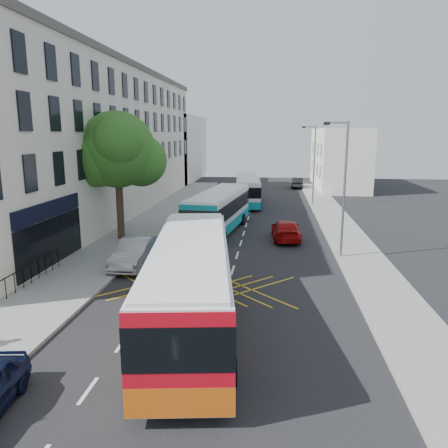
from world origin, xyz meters
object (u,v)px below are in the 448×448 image
(street_tree, at_px, (117,150))
(distant_car_grey, at_px, (248,184))
(lamp_near, at_px, (343,183))
(bus_mid, at_px, (219,211))
(bus_near, at_px, (191,284))
(parked_car_silver, at_px, (135,253))
(bus_far, at_px, (248,190))
(motorbike, at_px, (213,339))
(distant_car_dark, at_px, (298,183))
(lamp_far, at_px, (313,161))
(red_hatchback, at_px, (286,230))

(street_tree, height_order, distant_car_grey, street_tree)
(lamp_near, distance_m, bus_mid, 10.76)
(lamp_near, relative_size, bus_near, 0.64)
(lamp_near, xyz_separation_m, parked_car_silver, (-11.80, -2.84, -3.83))
(bus_mid, bearing_deg, bus_far, 91.00)
(motorbike, relative_size, parked_car_silver, 0.43)
(street_tree, xyz_separation_m, bus_mid, (6.58, 3.43, -4.65))
(bus_mid, height_order, distant_car_dark, bus_mid)
(street_tree, height_order, lamp_far, street_tree)
(street_tree, height_order, motorbike, street_tree)
(motorbike, relative_size, distant_car_dark, 0.47)
(lamp_near, bearing_deg, motorbike, -114.41)
(bus_near, xyz_separation_m, bus_far, (0.42, 30.00, -0.29))
(lamp_far, distance_m, bus_mid, 16.12)
(street_tree, bearing_deg, red_hatchback, 7.48)
(lamp_far, relative_size, red_hatchback, 1.68)
(lamp_far, bearing_deg, street_tree, -130.81)
(bus_mid, height_order, motorbike, bus_mid)
(bus_near, relative_size, distant_car_grey, 2.32)
(street_tree, height_order, red_hatchback, street_tree)
(lamp_far, distance_m, bus_far, 7.39)
(bus_mid, xyz_separation_m, red_hatchback, (5.05, -1.91, -0.95))
(lamp_near, distance_m, bus_near, 12.96)
(lamp_near, relative_size, distant_car_grey, 1.48)
(lamp_near, height_order, distant_car_grey, lamp_near)
(parked_car_silver, bearing_deg, lamp_far, 63.61)
(street_tree, relative_size, distant_car_grey, 1.63)
(lamp_near, bearing_deg, distant_car_dark, 91.16)
(bus_near, distance_m, parked_car_silver, 9.00)
(street_tree, distance_m, lamp_far, 22.57)
(motorbike, height_order, parked_car_silver, motorbike)
(bus_near, relative_size, distant_car_dark, 2.85)
(red_hatchback, relative_size, distant_car_grey, 0.88)
(lamp_far, bearing_deg, motorbike, -100.14)
(parked_car_silver, distance_m, red_hatchback, 11.39)
(red_hatchback, xyz_separation_m, distant_car_dark, (2.38, 29.79, 0.03))
(lamp_near, distance_m, parked_car_silver, 12.72)
(bus_mid, xyz_separation_m, bus_far, (1.43, 13.14, -0.12))
(bus_far, height_order, parked_car_silver, bus_far)
(distant_car_dark, bearing_deg, bus_near, 86.53)
(street_tree, distance_m, bus_mid, 8.76)
(street_tree, bearing_deg, distant_car_dark, 65.90)
(parked_car_silver, distance_m, distant_car_grey, 34.86)
(motorbike, bearing_deg, bus_near, 105.87)
(lamp_far, bearing_deg, distant_car_grey, 122.19)
(bus_near, height_order, distant_car_grey, bus_near)
(lamp_far, xyz_separation_m, distant_car_grey, (-7.39, 11.74, -3.86))
(distant_car_grey, bearing_deg, lamp_near, -84.53)
(motorbike, xyz_separation_m, red_hatchback, (2.83, 17.51, -0.17))
(street_tree, relative_size, distant_car_dark, 2.00)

